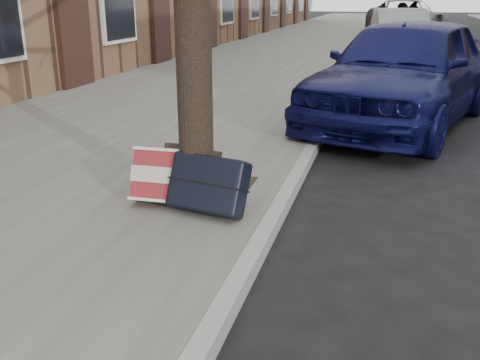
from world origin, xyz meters
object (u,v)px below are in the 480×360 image
(suitcase_red, at_px, (170,177))
(car_near_front, at_px, (404,71))
(car_near_mid, at_px, (400,33))
(suitcase_navy, at_px, (208,183))

(suitcase_red, distance_m, car_near_front, 4.44)
(car_near_mid, bearing_deg, suitcase_red, -104.46)
(suitcase_red, relative_size, suitcase_navy, 0.97)
(car_near_mid, bearing_deg, suitcase_navy, -102.90)
(car_near_front, height_order, car_near_mid, car_near_front)
(suitcase_red, xyz_separation_m, suitcase_navy, (0.36, -0.09, 0.01))
(suitcase_navy, xyz_separation_m, car_near_front, (1.49, 4.11, 0.39))
(car_near_front, bearing_deg, suitcase_red, -97.88)
(suitcase_navy, height_order, car_near_mid, car_near_mid)
(car_near_front, xyz_separation_m, car_near_mid, (0.00, 9.39, -0.07))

